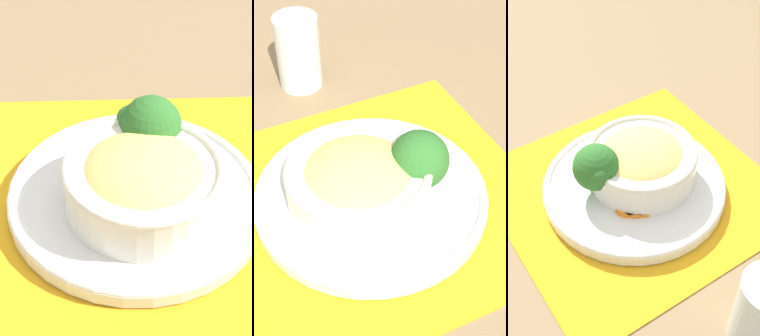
# 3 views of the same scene
# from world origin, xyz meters

# --- Properties ---
(ground_plane) EXTENTS (4.00, 4.00, 0.00)m
(ground_plane) POSITION_xyz_m (0.00, 0.00, 0.00)
(ground_plane) COLOR #8C704C
(placemat) EXTENTS (0.43, 0.45, 0.00)m
(placemat) POSITION_xyz_m (0.00, 0.00, 0.00)
(placemat) COLOR orange
(placemat) RESTS_ON ground_plane
(plate) EXTENTS (0.30, 0.30, 0.02)m
(plate) POSITION_xyz_m (0.00, 0.00, 0.02)
(plate) COLOR white
(plate) RESTS_ON placemat
(bowl) EXTENTS (0.18, 0.18, 0.07)m
(bowl) POSITION_xyz_m (0.01, -0.02, 0.05)
(bowl) COLOR silver
(bowl) RESTS_ON plate
(broccoli_floret) EXTENTS (0.07, 0.07, 0.09)m
(broccoli_floret) POSITION_xyz_m (0.02, 0.06, 0.07)
(broccoli_floret) COLOR #84AD5B
(broccoli_floret) RESTS_ON plate
(carrot_slice_near) EXTENTS (0.04, 0.04, 0.01)m
(carrot_slice_near) POSITION_xyz_m (-0.04, 0.04, 0.02)
(carrot_slice_near) COLOR orange
(carrot_slice_near) RESTS_ON plate
(carrot_slice_middle) EXTENTS (0.04, 0.04, 0.01)m
(carrot_slice_middle) POSITION_xyz_m (-0.04, 0.03, 0.02)
(carrot_slice_middle) COLOR orange
(carrot_slice_middle) RESTS_ON plate
(carrot_slice_far) EXTENTS (0.04, 0.04, 0.01)m
(carrot_slice_far) POSITION_xyz_m (-0.05, 0.02, 0.02)
(carrot_slice_far) COLOR orange
(carrot_slice_far) RESTS_ON plate
(water_glass) EXTENTS (0.07, 0.07, 0.12)m
(water_glass) POSITION_xyz_m (-0.29, 0.03, 0.05)
(water_glass) COLOR silver
(water_glass) RESTS_ON ground_plane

